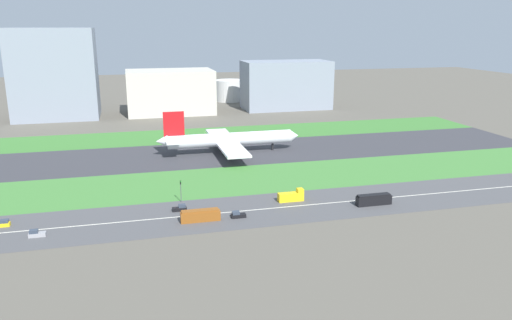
{
  "coord_description": "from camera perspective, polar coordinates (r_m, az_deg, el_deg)",
  "views": [
    {
      "loc": [
        -47.16,
        -214.31,
        55.44
      ],
      "look_at": [
        -1.59,
        -36.5,
        6.0
      ],
      "focal_mm": 35.02,
      "sensor_mm": 36.0,
      "label": 1
    }
  ],
  "objects": [
    {
      "name": "fuel_tank_west",
      "position": [
        383.72,
        -3.02,
        7.94
      ],
      "size": [
        22.15,
        22.15,
        15.83
      ],
      "primitive_type": "cylinder",
      "color": "silver",
      "rests_on": "ground_plane"
    },
    {
      "name": "truck_0",
      "position": [
        163.53,
        4.07,
        -4.16
      ],
      "size": [
        8.4,
        2.5,
        4.0
      ],
      "color": "yellow",
      "rests_on": "highway"
    },
    {
      "name": "bus_1",
      "position": [
        147.59,
        -6.38,
        -6.33
      ],
      "size": [
        11.6,
        2.5,
        3.5
      ],
      "rotation": [
        0.0,
        0.0,
        3.14
      ],
      "color": "brown",
      "rests_on": "highway"
    },
    {
      "name": "highway",
      "position": [
        158.93,
        3.84,
        -5.36
      ],
      "size": [
        280.0,
        28.0,
        0.1
      ],
      "primitive_type": "cube",
      "color": "#4C4C4F",
      "rests_on": "ground_plane"
    },
    {
      "name": "office_tower",
      "position": [
        347.03,
        3.44,
        8.56
      ],
      "size": [
        58.73,
        29.0,
        32.43
      ],
      "primitive_type": "cube",
      "color": "gray",
      "rests_on": "ground_plane"
    },
    {
      "name": "car_0",
      "position": [
        149.7,
        -2.09,
        -6.29
      ],
      "size": [
        4.4,
        1.8,
        2.0
      ],
      "rotation": [
        0.0,
        0.0,
        3.14
      ],
      "color": "black",
      "rests_on": "highway"
    },
    {
      "name": "grass_median_north",
      "position": [
        265.47,
        -3.83,
        3.0
      ],
      "size": [
        280.0,
        36.0,
        0.1
      ],
      "primitive_type": "cube",
      "color": "#3D7A33",
      "rests_on": "ground_plane"
    },
    {
      "name": "highway_centerline",
      "position": [
        158.92,
        3.84,
        -5.34
      ],
      "size": [
        266.0,
        0.5,
        0.01
      ],
      "primitive_type": "cube",
      "color": "silver",
      "rests_on": "highway"
    },
    {
      "name": "ground_plane",
      "position": [
        226.33,
        -1.9,
        0.89
      ],
      "size": [
        800.0,
        800.0,
        0.0
      ],
      "primitive_type": "plane",
      "color": "#5B564C"
    },
    {
      "name": "grass_median_south",
      "position": [
        187.96,
        0.81,
        -2.07
      ],
      "size": [
        280.0,
        36.0,
        0.1
      ],
      "primitive_type": "cube",
      "color": "#427F38",
      "rests_on": "ground_plane"
    },
    {
      "name": "car_1",
      "position": [
        160.51,
        -26.98,
        -6.5
      ],
      "size": [
        4.4,
        1.8,
        2.0
      ],
      "color": "yellow",
      "rests_on": "highway"
    },
    {
      "name": "airliner",
      "position": [
        223.77,
        -3.33,
        2.35
      ],
      "size": [
        65.0,
        56.0,
        19.7
      ],
      "color": "white",
      "rests_on": "runway"
    },
    {
      "name": "bus_0",
      "position": [
        164.0,
        13.3,
        -4.43
      ],
      "size": [
        11.6,
        2.5,
        3.5
      ],
      "rotation": [
        0.0,
        0.0,
        3.14
      ],
      "color": "black",
      "rests_on": "highway"
    },
    {
      "name": "car_2",
      "position": [
        149.21,
        -23.8,
        -7.71
      ],
      "size": [
        4.4,
        1.8,
        2.0
      ],
      "rotation": [
        0.0,
        0.0,
        3.14
      ],
      "color": "#99999E",
      "rests_on": "highway"
    },
    {
      "name": "runway",
      "position": [
        226.32,
        -1.9,
        0.9
      ],
      "size": [
        280.0,
        46.0,
        0.1
      ],
      "primitive_type": "cube",
      "color": "#38383D",
      "rests_on": "ground_plane"
    },
    {
      "name": "traffic_light",
      "position": [
        163.2,
        -8.59,
        -3.37
      ],
      "size": [
        0.36,
        0.5,
        7.2
      ],
      "color": "#4C4C51",
      "rests_on": "highway"
    },
    {
      "name": "hangar_building",
      "position": [
        331.98,
        -9.76,
        7.68
      ],
      "size": [
        55.09,
        33.91,
        27.96
      ],
      "primitive_type": "cube",
      "color": "beige",
      "rests_on": "ground_plane"
    },
    {
      "name": "terminal_building",
      "position": [
        332.3,
        -22.02,
        9.12
      ],
      "size": [
        49.34,
        35.27,
        54.4
      ],
      "primitive_type": "cube",
      "color": "gray",
      "rests_on": "ground_plane"
    },
    {
      "name": "car_3",
      "position": [
        156.7,
        -8.66,
        -5.46
      ],
      "size": [
        4.4,
        1.8,
        2.0
      ],
      "color": "black",
      "rests_on": "highway"
    }
  ]
}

